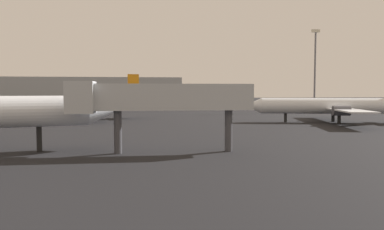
# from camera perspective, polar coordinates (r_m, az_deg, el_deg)

# --- Properties ---
(airplane_on_taxiway) EXTENTS (30.05, 28.30, 9.11)m
(airplane_on_taxiway) POSITION_cam_1_polar(r_m,az_deg,el_deg) (71.94, 20.27, 1.27)
(airplane_on_taxiway) COLOR silver
(airplane_on_taxiway) RESTS_ON ground_plane
(airplane_distant) EXTENTS (25.30, 21.87, 9.05)m
(airplane_distant) POSITION_cam_1_polar(r_m,az_deg,el_deg) (76.93, -15.40, 1.42)
(airplane_distant) COLOR #B2BCCC
(airplane_distant) RESTS_ON ground_plane
(jet_bridge) EXTENTS (16.71, 2.83, 6.48)m
(jet_bridge) POSITION_cam_1_polar(r_m,az_deg,el_deg) (34.36, -6.02, 2.45)
(jet_bridge) COLOR #B2B7BC
(jet_bridge) RESTS_ON ground_plane
(light_mast_right) EXTENTS (2.40, 0.50, 22.68)m
(light_mast_right) POSITION_cam_1_polar(r_m,az_deg,el_deg) (111.65, 18.03, 7.06)
(light_mast_right) COLOR slate
(light_mast_right) RESTS_ON ground_plane
(terminal_building) EXTENTS (67.50, 18.30, 10.23)m
(terminal_building) POSITION_cam_1_polar(r_m,az_deg,el_deg) (138.06, -16.04, 3.28)
(terminal_building) COLOR #999EA3
(terminal_building) RESTS_ON ground_plane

